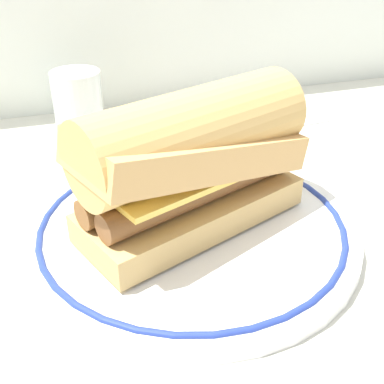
# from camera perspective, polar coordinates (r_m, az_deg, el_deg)

# --- Properties ---
(ground_plane) EXTENTS (1.50, 1.50, 0.00)m
(ground_plane) POSITION_cam_1_polar(r_m,az_deg,el_deg) (0.46, -1.38, -4.30)
(ground_plane) COLOR beige
(plate) EXTENTS (0.30, 0.30, 0.01)m
(plate) POSITION_cam_1_polar(r_m,az_deg,el_deg) (0.45, 0.00, -4.10)
(plate) COLOR white
(plate) RESTS_ON ground_plane
(sausage_sandwich) EXTENTS (0.22, 0.15, 0.12)m
(sausage_sandwich) POSITION_cam_1_polar(r_m,az_deg,el_deg) (0.41, 0.00, 3.89)
(sausage_sandwich) COLOR tan
(sausage_sandwich) RESTS_ON plate
(drinking_glass) EXTENTS (0.06, 0.06, 0.09)m
(drinking_glass) POSITION_cam_1_polar(r_m,az_deg,el_deg) (0.64, -12.94, 9.21)
(drinking_glass) COLOR silver
(drinking_glass) RESTS_ON ground_plane
(butter_knife) EXTENTS (0.15, 0.03, 0.01)m
(butter_knife) POSITION_cam_1_polar(r_m,az_deg,el_deg) (0.67, 9.21, 7.57)
(butter_knife) COLOR silver
(butter_knife) RESTS_ON ground_plane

